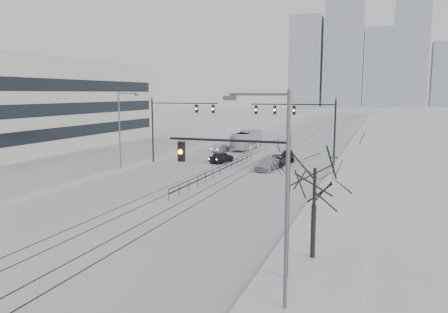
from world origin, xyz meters
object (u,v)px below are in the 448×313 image
bare_tree (315,178)px  sedan_sb_outer (221,148)px  sedan_sb_inner (221,157)px  box_truck (247,140)px  sedan_nb_far (288,155)px  sedan_nb_right (268,164)px  sedan_nb_front (277,161)px  traffic_mast_near (254,184)px

bare_tree → sedan_sb_outer: bare_tree is taller
sedan_sb_inner → box_truck: box_truck is taller
sedan_sb_outer → sedan_nb_far: bearing=164.3°
sedan_nb_right → sedan_nb_far: 7.69m
sedan_sb_inner → box_truck: (-0.99, 14.25, 0.72)m
box_truck → bare_tree: bearing=110.7°
sedan_nb_right → sedan_nb_front: bearing=89.6°
sedan_nb_right → box_truck: bearing=119.9°
sedan_sb_outer → box_truck: size_ratio=0.37×
bare_tree → sedan_nb_front: (-8.81, 29.11, -3.81)m
sedan_sb_outer → sedan_nb_front: size_ratio=0.76×
sedan_nb_front → box_truck: 16.78m
sedan_sb_outer → sedan_nb_right: bearing=138.0°
bare_tree → sedan_sb_outer: 43.54m
sedan_sb_outer → bare_tree: bearing=125.2°
sedan_nb_front → sedan_nb_right: sedan_nb_right is taller
sedan_sb_outer → sedan_sb_inner: bearing=119.1°
bare_tree → sedan_nb_far: bearing=104.0°
sedan_sb_inner → sedan_nb_far: bearing=-140.8°
traffic_mast_near → bare_tree: 3.85m
sedan_nb_far → box_truck: size_ratio=0.42×
sedan_sb_inner → sedan_nb_front: 7.33m
sedan_nb_far → box_truck: 13.30m
bare_tree → sedan_nb_front: size_ratio=1.25×
sedan_sb_inner → sedan_nb_front: bearing=-171.9°
sedan_nb_right → sedan_sb_inner: bearing=159.5°
sedan_nb_far → bare_tree: bearing=-86.5°
bare_tree → sedan_nb_far: 34.89m
bare_tree → sedan_sb_inner: bearing=118.8°
sedan_sb_inner → sedan_nb_far: (7.74, 4.24, 0.03)m
sedan_nb_front → box_truck: size_ratio=0.48×
bare_tree → sedan_nb_far: bare_tree is taller
sedan_sb_outer → sedan_nb_front: sedan_nb_front is taller
bare_tree → sedan_sb_inner: bare_tree is taller
traffic_mast_near → sedan_nb_front: bearing=101.3°
sedan_sb_inner → sedan_nb_right: size_ratio=0.85×
traffic_mast_near → sedan_sb_inner: 35.41m
sedan_nb_front → sedan_nb_far: sedan_nb_far is taller
bare_tree → sedan_nb_right: (-9.14, 26.00, -3.78)m
bare_tree → box_truck: bare_tree is taller
traffic_mast_near → sedan_sb_inner: traffic_mast_near is taller
traffic_mast_near → sedan_sb_outer: size_ratio=1.88×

